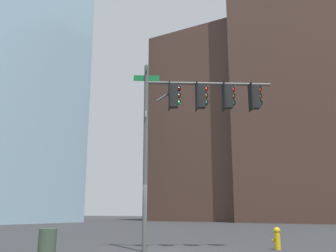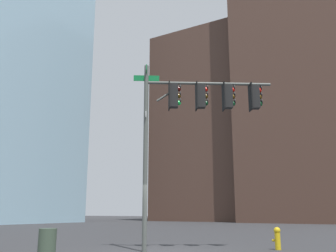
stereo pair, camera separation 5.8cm
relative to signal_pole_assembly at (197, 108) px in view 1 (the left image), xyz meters
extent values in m
plane|color=#2D2D30|center=(1.25, 0.90, -5.62)|extent=(200.00, 200.00, 0.00)
cylinder|color=#4C514C|center=(1.73, 1.16, -1.90)|extent=(0.18, 0.18, 7.45)
cylinder|color=#4C514C|center=(-0.44, -0.29, 1.09)|extent=(4.41, 3.00, 0.12)
cylinder|color=#4C514C|center=(0.95, 0.63, 0.64)|extent=(0.91, 0.65, 0.75)
cube|color=#0F6B33|center=(1.73, 1.16, 1.58)|extent=(0.58, 0.85, 0.24)
cube|color=#0F6B33|center=(1.73, 1.16, 1.28)|extent=(0.90, 0.62, 0.24)
cube|color=white|center=(1.73, 1.16, -0.32)|extent=(0.27, 0.39, 0.24)
cube|color=black|center=(0.79, 0.53, 0.53)|extent=(0.47, 0.47, 1.00)
cube|color=black|center=(0.95, 0.63, 0.53)|extent=(0.34, 0.47, 1.16)
sphere|color=#470A07|center=(0.62, 0.41, 0.83)|extent=(0.20, 0.20, 0.20)
cylinder|color=black|center=(0.56, 0.38, 0.92)|extent=(0.16, 0.21, 0.23)
sphere|color=#4C330A|center=(0.62, 0.41, 0.53)|extent=(0.20, 0.20, 0.20)
cylinder|color=black|center=(0.56, 0.38, 0.62)|extent=(0.16, 0.21, 0.23)
sphere|color=green|center=(0.62, 0.41, 0.23)|extent=(0.20, 0.20, 0.20)
cylinder|color=black|center=(0.56, 0.38, 0.32)|extent=(0.16, 0.21, 0.23)
cube|color=black|center=(-0.16, -0.10, 0.53)|extent=(0.47, 0.47, 1.00)
cube|color=black|center=(0.00, 0.00, 0.53)|extent=(0.34, 0.47, 1.16)
sphere|color=red|center=(-0.33, -0.22, 0.83)|extent=(0.20, 0.20, 0.20)
cylinder|color=black|center=(-0.38, -0.25, 0.92)|extent=(0.16, 0.21, 0.23)
sphere|color=#4C330A|center=(-0.33, -0.22, 0.53)|extent=(0.20, 0.20, 0.20)
cylinder|color=black|center=(-0.38, -0.25, 0.62)|extent=(0.16, 0.21, 0.23)
sphere|color=#0A3819|center=(-0.33, -0.22, 0.23)|extent=(0.20, 0.20, 0.20)
cylinder|color=black|center=(-0.38, -0.25, 0.32)|extent=(0.16, 0.21, 0.23)
cube|color=black|center=(-1.10, -0.73, 0.53)|extent=(0.47, 0.47, 1.00)
cube|color=black|center=(-0.94, -0.63, 0.53)|extent=(0.34, 0.47, 1.16)
sphere|color=red|center=(-1.27, -0.85, 0.83)|extent=(0.20, 0.20, 0.20)
cylinder|color=black|center=(-1.32, -0.88, 0.92)|extent=(0.16, 0.21, 0.23)
sphere|color=#4C330A|center=(-1.27, -0.85, 0.53)|extent=(0.20, 0.20, 0.20)
cylinder|color=black|center=(-1.32, -0.88, 0.62)|extent=(0.16, 0.21, 0.23)
sphere|color=#0A3819|center=(-1.27, -0.85, 0.23)|extent=(0.20, 0.20, 0.20)
cylinder|color=black|center=(-1.32, -0.88, 0.32)|extent=(0.16, 0.21, 0.23)
cube|color=black|center=(-2.04, -1.36, 0.53)|extent=(0.47, 0.47, 1.00)
cube|color=black|center=(-1.89, -1.26, 0.53)|extent=(0.34, 0.47, 1.16)
sphere|color=red|center=(-2.21, -1.48, 0.83)|extent=(0.20, 0.20, 0.20)
cylinder|color=black|center=(-2.27, -1.51, 0.92)|extent=(0.16, 0.21, 0.23)
sphere|color=#4C330A|center=(-2.21, -1.48, 0.53)|extent=(0.20, 0.20, 0.20)
cylinder|color=black|center=(-2.27, -1.51, 0.62)|extent=(0.16, 0.21, 0.23)
sphere|color=#0A3819|center=(-2.21, -1.48, 0.23)|extent=(0.20, 0.20, 0.20)
cylinder|color=black|center=(-2.27, -1.51, 0.32)|extent=(0.16, 0.21, 0.23)
cylinder|color=gold|center=(-2.41, -2.15, -5.30)|extent=(0.22, 0.22, 0.65)
sphere|color=gold|center=(-2.41, -2.15, -4.88)|extent=(0.26, 0.26, 0.26)
cylinder|color=gold|center=(-2.25, -2.15, -5.27)|extent=(0.10, 0.09, 0.09)
cylinder|color=#384738|center=(3.04, 4.70, -5.15)|extent=(0.56, 0.56, 0.95)
cube|color=#4C3328|center=(20.65, -46.42, 10.60)|extent=(16.49, 14.11, 32.44)
cube|color=#4C3328|center=(4.36, -44.29, 15.41)|extent=(16.49, 15.24, 42.07)
camera|label=1|loc=(-6.61, 13.43, -4.16)|focal=40.20mm
camera|label=2|loc=(-6.66, 13.40, -4.16)|focal=40.20mm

